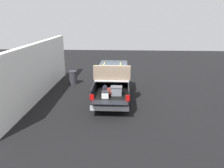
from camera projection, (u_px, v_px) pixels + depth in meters
name	position (u px, v px, depth m)	size (l,w,h in m)	color
ground_plane	(113.00, 98.00, 13.52)	(40.00, 40.00, 0.00)	black
pickup_truck	(113.00, 81.00, 13.59)	(6.05, 2.07, 2.23)	black
building_facade	(38.00, 71.00, 13.37)	(10.69, 0.36, 3.32)	white
trash_can	(73.00, 77.00, 16.25)	(0.60, 0.60, 0.98)	#2D2D33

